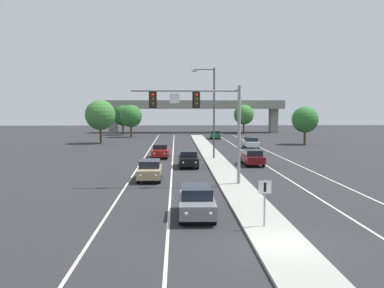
{
  "coord_description": "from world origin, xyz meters",
  "views": [
    {
      "loc": [
        -4.32,
        -16.95,
        5.64
      ],
      "look_at": [
        -3.2,
        12.63,
        3.2
      ],
      "focal_mm": 39.94,
      "sensor_mm": 36.0,
      "label": 1
    }
  ],
  "objects_px": {
    "car_oncoming_red": "(160,151)",
    "car_receding_green": "(215,135)",
    "street_lamp_median": "(212,108)",
    "tree_far_right_a": "(305,120)",
    "tree_far_left_a": "(131,116)",
    "tree_far_left_b": "(100,115)",
    "car_receding_darkred": "(252,157)",
    "tree_far_right_b": "(244,115)",
    "car_oncoming_tan": "(150,170)",
    "median_sign_post": "(265,196)",
    "car_receding_white": "(251,143)",
    "car_oncoming_black": "(188,159)",
    "overhead_signal_mast": "(204,113)",
    "car_oncoming_grey": "(197,201)",
    "tree_far_left_c": "(123,116)"
  },
  "relations": [
    {
      "from": "car_receding_white",
      "to": "tree_far_right_b",
      "type": "relative_size",
      "value": 0.68
    },
    {
      "from": "car_oncoming_red",
      "to": "tree_far_left_b",
      "type": "bearing_deg",
      "value": 116.54
    },
    {
      "from": "car_oncoming_tan",
      "to": "car_receding_white",
      "type": "xyz_separation_m",
      "value": [
        12.84,
        26.95,
        0.0
      ]
    },
    {
      "from": "street_lamp_median",
      "to": "tree_far_left_b",
      "type": "relative_size",
      "value": 1.4
    },
    {
      "from": "car_receding_darkred",
      "to": "car_receding_white",
      "type": "distance_m",
      "value": 18.63
    },
    {
      "from": "car_oncoming_black",
      "to": "car_oncoming_red",
      "type": "relative_size",
      "value": 1.0
    },
    {
      "from": "car_oncoming_black",
      "to": "tree_far_left_a",
      "type": "xyz_separation_m",
      "value": [
        -10.16,
        44.33,
        3.39
      ]
    },
    {
      "from": "tree_far_left_b",
      "to": "tree_far_right_a",
      "type": "height_order",
      "value": "tree_far_left_b"
    },
    {
      "from": "tree_far_left_b",
      "to": "car_receding_darkred",
      "type": "bearing_deg",
      "value": -54.51
    },
    {
      "from": "car_receding_green",
      "to": "tree_far_right_a",
      "type": "xyz_separation_m",
      "value": [
        13.11,
        -13.12,
        3.13
      ]
    },
    {
      "from": "overhead_signal_mast",
      "to": "car_receding_white",
      "type": "distance_m",
      "value": 31.21
    },
    {
      "from": "tree_far_right_a",
      "to": "car_oncoming_black",
      "type": "bearing_deg",
      "value": -126.74
    },
    {
      "from": "median_sign_post",
      "to": "tree_far_left_b",
      "type": "height_order",
      "value": "tree_far_left_b"
    },
    {
      "from": "car_oncoming_tan",
      "to": "car_oncoming_red",
      "type": "bearing_deg",
      "value": 88.93
    },
    {
      "from": "tree_far_right_b",
      "to": "tree_far_left_b",
      "type": "bearing_deg",
      "value": -136.0
    },
    {
      "from": "car_oncoming_red",
      "to": "car_receding_green",
      "type": "bearing_deg",
      "value": 73.47
    },
    {
      "from": "tree_far_left_b",
      "to": "tree_far_left_c",
      "type": "relative_size",
      "value": 1.1
    },
    {
      "from": "car_oncoming_red",
      "to": "tree_far_right_b",
      "type": "distance_m",
      "value": 51.16
    },
    {
      "from": "car_oncoming_grey",
      "to": "car_receding_white",
      "type": "distance_m",
      "value": 39.82
    },
    {
      "from": "tree_far_right_b",
      "to": "tree_far_left_c",
      "type": "bearing_deg",
      "value": -171.35
    },
    {
      "from": "car_oncoming_black",
      "to": "car_oncoming_tan",
      "type": "bearing_deg",
      "value": -113.57
    },
    {
      "from": "car_oncoming_red",
      "to": "car_receding_white",
      "type": "distance_m",
      "value": 16.98
    },
    {
      "from": "street_lamp_median",
      "to": "tree_far_right_b",
      "type": "relative_size",
      "value": 1.51
    },
    {
      "from": "tree_far_left_a",
      "to": "overhead_signal_mast",
      "type": "bearing_deg",
      "value": -78.59
    },
    {
      "from": "median_sign_post",
      "to": "car_receding_darkred",
      "type": "height_order",
      "value": "median_sign_post"
    },
    {
      "from": "car_oncoming_tan",
      "to": "car_receding_green",
      "type": "distance_m",
      "value": 47.48
    },
    {
      "from": "overhead_signal_mast",
      "to": "car_receding_white",
      "type": "height_order",
      "value": "overhead_signal_mast"
    },
    {
      "from": "car_oncoming_red",
      "to": "car_oncoming_grey",
      "type": "bearing_deg",
      "value": -83.96
    },
    {
      "from": "overhead_signal_mast",
      "to": "car_oncoming_tan",
      "type": "distance_m",
      "value": 6.7
    },
    {
      "from": "overhead_signal_mast",
      "to": "car_receding_green",
      "type": "relative_size",
      "value": 1.77
    },
    {
      "from": "street_lamp_median",
      "to": "tree_far_left_a",
      "type": "height_order",
      "value": "street_lamp_median"
    },
    {
      "from": "overhead_signal_mast",
      "to": "tree_far_left_b",
      "type": "distance_m",
      "value": 41.86
    },
    {
      "from": "car_oncoming_black",
      "to": "tree_far_right_b",
      "type": "distance_m",
      "value": 57.9
    },
    {
      "from": "street_lamp_median",
      "to": "tree_far_right_a",
      "type": "xyz_separation_m",
      "value": [
        16.51,
        19.83,
        -1.84
      ]
    },
    {
      "from": "car_receding_green",
      "to": "overhead_signal_mast",
      "type": "bearing_deg",
      "value": -96.21
    },
    {
      "from": "street_lamp_median",
      "to": "tree_far_right_a",
      "type": "distance_m",
      "value": 25.87
    },
    {
      "from": "car_oncoming_tan",
      "to": "tree_far_right_b",
      "type": "distance_m",
      "value": 66.01
    },
    {
      "from": "car_oncoming_tan",
      "to": "car_receding_white",
      "type": "bearing_deg",
      "value": 64.52
    },
    {
      "from": "tree_far_right_a",
      "to": "car_oncoming_tan",
      "type": "bearing_deg",
      "value": -124.08
    },
    {
      "from": "median_sign_post",
      "to": "car_receding_white",
      "type": "distance_m",
      "value": 41.62
    },
    {
      "from": "tree_far_left_a",
      "to": "tree_far_right_a",
      "type": "bearing_deg",
      "value": -32.08
    },
    {
      "from": "median_sign_post",
      "to": "car_oncoming_black",
      "type": "distance_m",
      "value": 21.88
    },
    {
      "from": "overhead_signal_mast",
      "to": "car_receding_green",
      "type": "xyz_separation_m",
      "value": [
        5.35,
        49.2,
        -4.54
      ]
    },
    {
      "from": "tree_far_left_a",
      "to": "tree_far_right_b",
      "type": "bearing_deg",
      "value": 25.47
    },
    {
      "from": "car_receding_white",
      "to": "tree_far_left_b",
      "type": "distance_m",
      "value": 25.33
    },
    {
      "from": "median_sign_post",
      "to": "tree_far_left_b",
      "type": "distance_m",
      "value": 53.45
    },
    {
      "from": "overhead_signal_mast",
      "to": "tree_far_right_a",
      "type": "distance_m",
      "value": 40.55
    },
    {
      "from": "car_oncoming_grey",
      "to": "car_receding_white",
      "type": "bearing_deg",
      "value": 75.93
    },
    {
      "from": "car_receding_green",
      "to": "tree_far_right_b",
      "type": "distance_m",
      "value": 19.17
    },
    {
      "from": "car_oncoming_tan",
      "to": "car_receding_darkred",
      "type": "height_order",
      "value": "same"
    }
  ]
}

